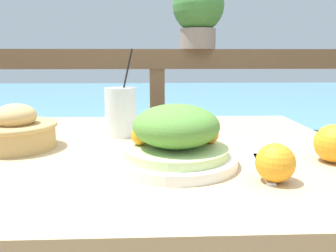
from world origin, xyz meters
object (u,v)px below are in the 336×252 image
(salad_plate, at_px, (176,139))
(drink_glass, at_px, (121,112))
(bread_basket, at_px, (17,131))
(potted_plant, at_px, (198,11))

(salad_plate, xyz_separation_m, drink_glass, (-0.14, 0.26, 0.01))
(salad_plate, distance_m, drink_glass, 0.29)
(bread_basket, height_order, potted_plant, potted_plant)
(salad_plate, relative_size, bread_basket, 1.33)
(drink_glass, bearing_deg, potted_plant, 65.74)
(bread_basket, xyz_separation_m, potted_plant, (0.53, 0.78, 0.38))
(salad_plate, bearing_deg, potted_plant, 80.21)
(drink_glass, relative_size, bread_basket, 1.26)
(potted_plant, bearing_deg, salad_plate, -99.79)
(salad_plate, relative_size, drink_glass, 1.05)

